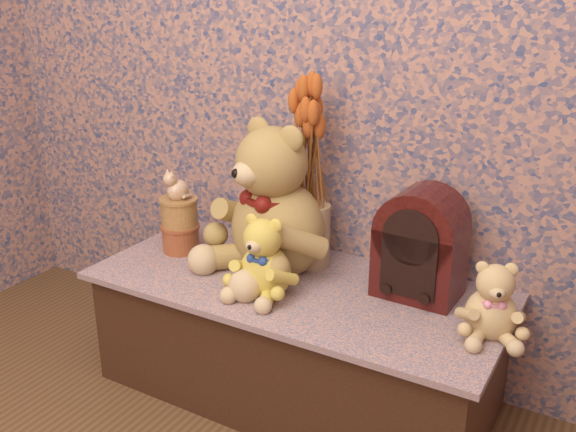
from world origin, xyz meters
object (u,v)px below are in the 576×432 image
teddy_small (493,296)px  teddy_large (278,191)px  ceramic_vase (311,235)px  cat_figurine (177,184)px  biscuit_tin_lower (181,238)px  teddy_medium (265,252)px  cathedral_radio (421,242)px

teddy_small → teddy_large: bearing=151.6°
teddy_large → ceramic_vase: bearing=62.1°
cat_figurine → biscuit_tin_lower: bearing=0.0°
biscuit_tin_lower → teddy_large: bearing=8.6°
teddy_large → cat_figurine: (-0.37, -0.06, -0.02)m
biscuit_tin_lower → cat_figurine: cat_figurine is taller
teddy_medium → teddy_small: teddy_medium is taller
teddy_medium → ceramic_vase: size_ratio=1.28×
teddy_medium → cathedral_radio: (0.40, 0.22, 0.03)m
cathedral_radio → biscuit_tin_lower: 0.85m
cathedral_radio → cat_figurine: cathedral_radio is taller
teddy_small → ceramic_vase: bearing=144.4°
teddy_large → ceramic_vase: teddy_large is taller
teddy_large → biscuit_tin_lower: (-0.37, -0.06, -0.22)m
teddy_small → biscuit_tin_lower: size_ratio=1.78×
biscuit_tin_lower → ceramic_vase: bearing=15.9°
teddy_medium → biscuit_tin_lower: size_ratio=2.08×
cathedral_radio → cat_figurine: 0.84m
teddy_small → cat_figurine: 1.09m
teddy_small → cat_figurine: size_ratio=2.05×
ceramic_vase → cat_figurine: 0.49m
teddy_medium → teddy_small: 0.66m
teddy_medium → ceramic_vase: 0.26m
teddy_medium → ceramic_vase: (0.02, 0.25, -0.03)m
teddy_small → cathedral_radio: size_ratio=0.68×
teddy_medium → cathedral_radio: cathedral_radio is taller
teddy_large → cat_figurine: size_ratio=4.72×
teddy_medium → teddy_small: bearing=8.8°
cat_figurine → teddy_medium: bearing=5.1°
ceramic_vase → teddy_medium: bearing=-94.5°
teddy_medium → biscuit_tin_lower: bearing=164.4°
teddy_large → teddy_small: size_ratio=2.30×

